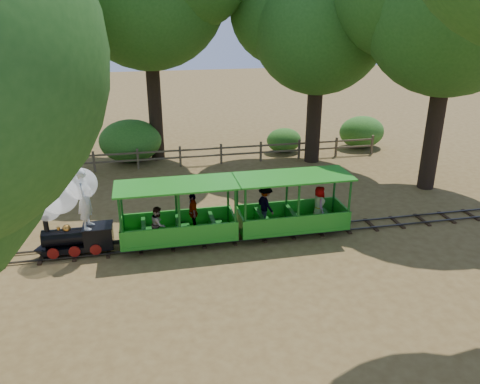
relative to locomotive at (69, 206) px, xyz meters
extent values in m
plane|color=olive|center=(5.02, -0.05, -1.61)|extent=(90.00, 90.00, 0.00)
cube|color=#3F3D3A|center=(5.02, -0.35, -1.54)|extent=(22.00, 0.05, 0.05)
cube|color=#3F3D3A|center=(5.02, 0.25, -1.54)|extent=(22.00, 0.05, 0.05)
cube|color=#382314|center=(5.02, -0.05, -1.59)|extent=(0.12, 1.00, 0.05)
cube|color=#382314|center=(0.02, -0.05, -1.59)|extent=(0.12, 1.00, 0.05)
cube|color=#382314|center=(10.02, -0.05, -1.59)|extent=(0.12, 1.00, 0.05)
cube|color=black|center=(0.14, -0.05, -1.34)|extent=(2.10, 0.67, 0.17)
cylinder|color=black|center=(-0.19, -0.05, -0.99)|extent=(1.33, 0.53, 0.53)
cylinder|color=black|center=(-0.71, -0.05, -0.51)|extent=(0.15, 0.15, 0.42)
sphere|color=orange|center=(-0.14, -0.05, -0.70)|extent=(0.25, 0.25, 0.25)
cylinder|color=orange|center=(-0.38, -0.05, -0.68)|extent=(0.10, 0.10, 0.10)
cube|color=black|center=(0.76, -0.05, -0.99)|extent=(0.86, 0.67, 0.52)
cube|color=black|center=(0.76, -0.05, -0.71)|extent=(0.91, 0.72, 0.04)
cone|color=black|center=(-1.00, -0.05, -1.36)|extent=(0.43, 0.61, 0.61)
cylinder|color=orange|center=(-0.88, -0.05, -0.89)|extent=(0.10, 0.13, 0.13)
cylinder|color=maroon|center=(-0.57, -0.40, -1.34)|extent=(0.34, 0.06, 0.34)
cylinder|color=maroon|center=(-0.57, 0.29, -1.34)|extent=(0.34, 0.06, 0.34)
cylinder|color=maroon|center=(0.05, -0.40, -1.34)|extent=(0.34, 0.06, 0.34)
cylinder|color=maroon|center=(0.05, 0.29, -1.34)|extent=(0.34, 0.06, 0.34)
cylinder|color=maroon|center=(0.67, -0.40, -1.34)|extent=(0.34, 0.06, 0.34)
cylinder|color=maroon|center=(0.67, 0.29, -1.34)|extent=(0.34, 0.06, 0.34)
sphere|color=white|center=(-0.62, 0.00, 0.03)|extent=(0.86, 0.86, 0.86)
sphere|color=white|center=(-0.24, 0.05, 0.37)|extent=(1.14, 1.14, 1.14)
sphere|color=white|center=(0.43, 0.10, 0.65)|extent=(0.95, 0.95, 0.95)
imported|color=white|center=(0.53, -0.14, 0.27)|extent=(0.55, 0.76, 1.92)
cube|color=#269320|center=(3.25, -0.05, -1.27)|extent=(3.66, 1.40, 0.11)
cube|color=#145817|center=(3.25, -0.05, -1.40)|extent=(3.29, 0.54, 0.15)
cube|color=#269320|center=(3.25, -0.71, -0.95)|extent=(3.66, 0.06, 0.54)
cube|color=#269320|center=(3.25, 0.60, -0.95)|extent=(3.66, 0.06, 0.54)
cube|color=#269320|center=(3.25, -0.05, 0.45)|extent=(3.82, 1.56, 0.05)
cylinder|color=#145817|center=(1.51, -0.69, -0.41)|extent=(0.08, 0.08, 1.72)
cylinder|color=#145817|center=(1.51, 0.58, -0.41)|extent=(0.08, 0.08, 1.72)
cylinder|color=#145817|center=(4.99, -0.69, -0.41)|extent=(0.08, 0.08, 1.72)
cylinder|color=#145817|center=(4.99, 0.58, -0.41)|extent=(0.08, 0.08, 1.72)
cube|color=#145817|center=(2.15, -0.05, -1.01)|extent=(0.13, 1.18, 0.43)
cube|color=#145817|center=(3.25, -0.05, -1.01)|extent=(0.13, 1.18, 0.43)
cube|color=#145817|center=(4.35, -0.05, -1.01)|extent=(0.13, 1.18, 0.43)
cylinder|color=black|center=(2.08, -0.42, -1.36)|extent=(0.30, 0.06, 0.30)
cylinder|color=black|center=(2.08, 0.31, -1.36)|extent=(0.30, 0.06, 0.30)
cylinder|color=black|center=(4.42, -0.42, -1.36)|extent=(0.30, 0.06, 0.30)
cylinder|color=black|center=(4.42, 0.31, -1.36)|extent=(0.30, 0.06, 0.30)
imported|color=gray|center=(2.61, -0.44, -0.64)|extent=(0.55, 0.64, 1.15)
imported|color=gray|center=(3.75, 0.08, -0.57)|extent=(0.32, 0.76, 1.29)
cube|color=#269320|center=(7.05, -0.05, -1.27)|extent=(3.66, 1.40, 0.11)
cube|color=#145817|center=(7.05, -0.05, -1.40)|extent=(3.29, 0.54, 0.15)
cube|color=#269320|center=(7.05, -0.71, -0.95)|extent=(3.66, 0.06, 0.54)
cube|color=#269320|center=(7.05, 0.60, -0.95)|extent=(3.66, 0.06, 0.54)
cube|color=#269320|center=(7.05, -0.05, 0.45)|extent=(3.82, 1.56, 0.05)
cylinder|color=#145817|center=(5.31, -0.69, -0.41)|extent=(0.08, 0.08, 1.72)
cylinder|color=#145817|center=(5.31, 0.58, -0.41)|extent=(0.08, 0.08, 1.72)
cylinder|color=#145817|center=(8.79, -0.69, -0.41)|extent=(0.08, 0.08, 1.72)
cylinder|color=#145817|center=(8.79, 0.58, -0.41)|extent=(0.08, 0.08, 1.72)
cube|color=#145817|center=(5.95, -0.05, -1.01)|extent=(0.13, 1.18, 0.43)
cube|color=#145817|center=(7.05, -0.05, -1.01)|extent=(0.13, 1.18, 0.43)
cube|color=#145817|center=(8.15, -0.05, -1.01)|extent=(0.13, 1.18, 0.43)
cylinder|color=black|center=(5.88, -0.42, -1.36)|extent=(0.30, 0.06, 0.30)
cylinder|color=black|center=(5.88, 0.31, -1.36)|extent=(0.30, 0.06, 0.30)
cylinder|color=black|center=(8.22, -0.42, -1.36)|extent=(0.30, 0.06, 0.30)
cylinder|color=black|center=(8.22, 0.31, -1.36)|extent=(0.30, 0.06, 0.30)
imported|color=gray|center=(6.21, 0.25, -0.58)|extent=(0.72, 0.94, 1.29)
imported|color=gray|center=(7.98, -0.12, -0.59)|extent=(0.48, 0.67, 1.27)
cylinder|color=#2D2116|center=(3.02, 9.45, 0.59)|extent=(0.66, 0.66, 4.41)
cylinder|color=#2D2116|center=(3.02, 9.45, 4.05)|extent=(0.50, 0.50, 2.52)
cylinder|color=#2D2116|center=(10.52, 7.45, 0.13)|extent=(0.72, 0.72, 3.49)
cylinder|color=#2D2116|center=(10.52, 7.45, 2.88)|extent=(0.54, 0.54, 2.00)
sphere|color=#23551A|center=(10.52, 7.45, 4.80)|extent=(6.19, 6.19, 6.19)
sphere|color=#23551A|center=(12.06, 6.52, 5.58)|extent=(4.64, 4.64, 4.64)
sphere|color=#23551A|center=(9.13, 8.53, 5.42)|extent=(4.95, 4.95, 4.95)
cylinder|color=#2D2116|center=(14.02, 2.95, 0.36)|extent=(0.68, 0.68, 3.95)
cylinder|color=#2D2116|center=(14.02, 2.95, 3.47)|extent=(0.51, 0.51, 2.26)
sphere|color=#23551A|center=(14.02, 2.95, 5.60)|extent=(6.66, 6.66, 6.66)
cube|color=brown|center=(-3.98, 7.95, -1.11)|extent=(0.10, 0.10, 1.00)
cube|color=brown|center=(-1.98, 7.95, -1.11)|extent=(0.10, 0.10, 1.00)
cube|color=brown|center=(0.02, 7.95, -1.11)|extent=(0.10, 0.10, 1.00)
cube|color=brown|center=(2.02, 7.95, -1.11)|extent=(0.10, 0.10, 1.00)
cube|color=brown|center=(4.02, 7.95, -1.11)|extent=(0.10, 0.10, 1.00)
cube|color=brown|center=(6.02, 7.95, -1.11)|extent=(0.10, 0.10, 1.00)
cube|color=brown|center=(8.02, 7.95, -1.11)|extent=(0.10, 0.10, 1.00)
cube|color=brown|center=(10.02, 7.95, -1.11)|extent=(0.10, 0.10, 1.00)
cube|color=brown|center=(12.02, 7.95, -1.11)|extent=(0.10, 0.10, 1.00)
cube|color=brown|center=(14.02, 7.95, -1.11)|extent=(0.10, 0.10, 1.00)
cube|color=brown|center=(5.02, 7.95, -0.81)|extent=(18.00, 0.06, 0.08)
cube|color=brown|center=(5.02, 7.95, -1.16)|extent=(18.00, 0.06, 0.08)
ellipsoid|color=#2D6B1E|center=(-3.98, 9.25, -0.79)|extent=(2.36, 1.82, 1.63)
ellipsoid|color=#2D6B1E|center=(1.71, 9.25, -0.56)|extent=(3.04, 2.34, 2.11)
ellipsoid|color=#2D6B1E|center=(9.61, 9.25, -0.97)|extent=(1.85, 1.42, 1.28)
ellipsoid|color=#2D6B1E|center=(14.02, 9.25, -0.75)|extent=(2.48, 1.91, 1.72)
camera|label=1|loc=(2.39, -13.71, 5.59)|focal=35.00mm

